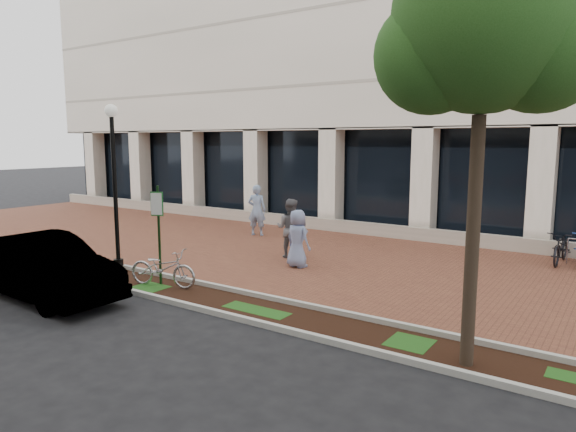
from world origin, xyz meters
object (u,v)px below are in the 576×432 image
Objects in this scene: lamppost at (114,178)px; pedestrian_mid at (290,228)px; street_tree at (487,33)px; parking_sign at (158,223)px; pedestrian_right at (298,239)px; sedan_near_curb at (44,267)px; locked_bicycle at (163,268)px; pedestrian_left at (257,210)px.

pedestrian_mid is at bearing 51.11° from lamppost.
pedestrian_mid is at bearing 144.57° from street_tree.
parking_sign is 2.52m from lamppost.
pedestrian_mid is at bearing -34.97° from pedestrian_right.
sedan_near_curb is at bearing -72.54° from lamppost.
pedestrian_mid is 0.42× the size of sedan_near_curb.
pedestrian_mid is at bearing -18.17° from sedan_near_curb.
pedestrian_right is (1.92, 3.57, -0.77)m from parking_sign.
locked_bicycle is at bearing 177.57° from street_tree.
pedestrian_left reaches higher than pedestrian_mid.
lamppost is 6.77m from pedestrian_left.
lamppost is 5.51m from pedestrian_mid.
parking_sign is at bearing -10.97° from lamppost.
pedestrian_left reaches higher than sedan_near_curb.
locked_bicycle is 7.53m from pedestrian_left.
locked_bicycle is 4.70m from pedestrian_mid.
parking_sign reaches higher than pedestrian_mid.
pedestrian_left is 5.39m from pedestrian_right.
street_tree is (7.97, -0.43, 3.70)m from parking_sign.
parking_sign is 7.38m from pedestrian_left.
sedan_near_curb is at bearing -168.58° from street_tree.
sedan_near_curb is at bearing 129.40° from locked_bicycle.
street_tree is at bearing -77.23° from sedan_near_curb.
sedan_near_curb is at bearing 71.99° from pedestrian_right.
parking_sign is 1.37× the size of locked_bicycle.
lamppost reaches higher than pedestrian_mid.
pedestrian_right reaches higher than sedan_near_curb.
lamppost reaches higher than sedan_near_curb.
street_tree reaches higher than parking_sign.
pedestrian_right is (4.16, -3.43, -0.15)m from pedestrian_left.
locked_bicycle is (2.48, -0.54, -2.16)m from lamppost.
lamppost is 1.04× the size of sedan_near_curb.
lamppost is 2.51× the size of locked_bicycle.
locked_bicycle is (0.22, -0.10, -1.14)m from parking_sign.
lamppost is 2.34× the size of pedestrian_left.
parking_sign reaches higher than pedestrian_right.
lamppost is at bearing 175.17° from street_tree.
locked_bicycle is (-7.75, 0.33, -4.84)m from street_tree.
street_tree is at bearing 131.53° from pedestrian_mid.
locked_bicycle is 0.93× the size of pedestrian_left.
lamppost is at bearing 38.08° from pedestrian_mid.
locked_bicycle is 2.75m from sedan_near_curb.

